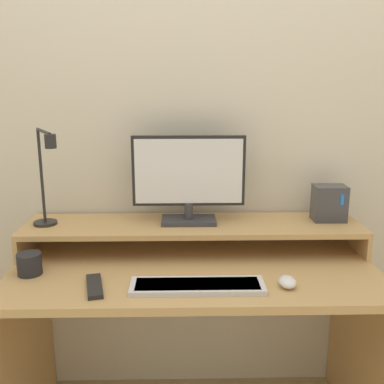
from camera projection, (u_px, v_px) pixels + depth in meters
wall_back at (192, 125)px, 1.95m from camera, size 6.00×0.05×2.50m
desk at (194, 314)px, 1.77m from camera, size 1.39×0.65×0.75m
monitor_shelf at (193, 227)px, 1.86m from camera, size 1.39×0.30×0.12m
monitor at (189, 178)px, 1.82m from camera, size 0.46×0.13×0.36m
desk_lamp at (46, 181)px, 1.74m from camera, size 0.16×0.24×0.40m
router_dock at (329, 203)px, 1.88m from camera, size 0.13×0.10×0.15m
keyboard at (197, 286)px, 1.53m from camera, size 0.46×0.13×0.02m
mouse at (287, 282)px, 1.54m from camera, size 0.06×0.09×0.04m
remote_control at (94, 286)px, 1.53m from camera, size 0.09×0.18×0.02m
mug at (29, 264)px, 1.64m from camera, size 0.09×0.09×0.08m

